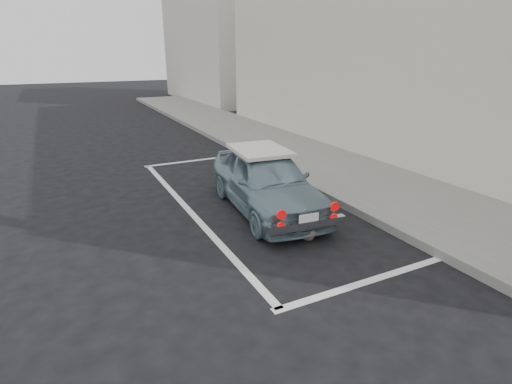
{
  "coord_description": "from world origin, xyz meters",
  "views": [
    {
      "loc": [
        -2.96,
        -3.94,
        2.9
      ],
      "look_at": [
        -0.22,
        1.48,
        0.75
      ],
      "focal_mm": 28.0,
      "sensor_mm": 36.0,
      "label": 1
    }
  ],
  "objects": [
    {
      "name": "pline_side",
      "position": [
        -0.9,
        3.0,
        0.0
      ],
      "size": [
        0.12,
        7.0,
        0.01
      ],
      "primitive_type": "cube",
      "color": "silver",
      "rests_on": "ground"
    },
    {
      "name": "cat",
      "position": [
        0.43,
        0.92,
        0.12
      ],
      "size": [
        0.25,
        0.49,
        0.26
      ],
      "rotation": [
        0.0,
        0.0,
        -0.09
      ],
      "color": "brown",
      "rests_on": "ground"
    },
    {
      "name": "building_far",
      "position": [
        6.35,
        20.0,
        4.0
      ],
      "size": [
        3.5,
        10.0,
        8.0
      ],
      "primitive_type": "cube",
      "color": "beige",
      "rests_on": "ground"
    },
    {
      "name": "ground",
      "position": [
        0.0,
        0.0,
        0.0
      ],
      "size": [
        80.0,
        80.0,
        0.0
      ],
      "primitive_type": "plane",
      "color": "black",
      "rests_on": "ground"
    },
    {
      "name": "pline_rear",
      "position": [
        0.5,
        -0.5,
        0.0
      ],
      "size": [
        3.0,
        0.12,
        0.01
      ],
      "primitive_type": "cube",
      "color": "silver",
      "rests_on": "ground"
    },
    {
      "name": "retro_coupe",
      "position": [
        0.46,
        2.38,
        0.59
      ],
      "size": [
        1.72,
        3.55,
        1.17
      ],
      "rotation": [
        0.0,
        0.0,
        -0.1
      ],
      "color": "gray",
      "rests_on": "ground"
    },
    {
      "name": "shop_building",
      "position": [
        6.33,
        4.0,
        3.49
      ],
      "size": [
        3.5,
        18.0,
        7.0
      ],
      "color": "beige",
      "rests_on": "ground"
    },
    {
      "name": "pline_front",
      "position": [
        0.5,
        6.5,
        0.0
      ],
      "size": [
        3.0,
        0.12,
        0.01
      ],
      "primitive_type": "cube",
      "color": "silver",
      "rests_on": "ground"
    },
    {
      "name": "sidewalk",
      "position": [
        3.2,
        2.0,
        0.07
      ],
      "size": [
        2.8,
        40.0,
        0.15
      ],
      "primitive_type": "cube",
      "color": "slate",
      "rests_on": "ground"
    }
  ]
}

